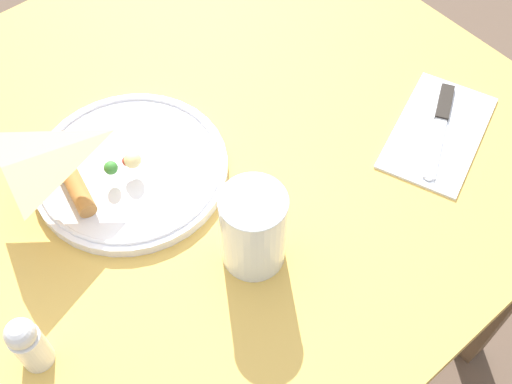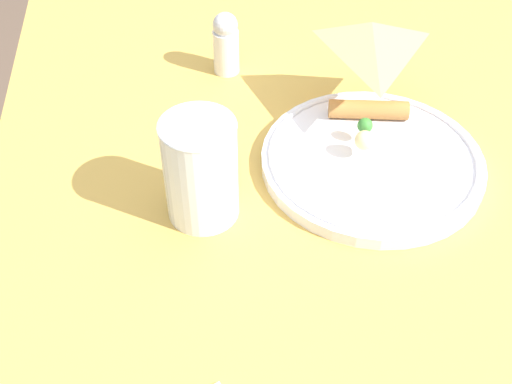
% 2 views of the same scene
% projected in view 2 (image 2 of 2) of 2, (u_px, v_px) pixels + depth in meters
% --- Properties ---
extents(dining_table, '(1.17, 0.88, 0.75)m').
position_uv_depth(dining_table, '(346.00, 224.00, 0.85)').
color(dining_table, gold).
rests_on(dining_table, ground_plane).
extents(plate_pizza, '(0.27, 0.27, 0.05)m').
position_uv_depth(plate_pizza, '(371.00, 155.00, 0.78)').
color(plate_pizza, white).
rests_on(plate_pizza, dining_table).
extents(milk_glass, '(0.08, 0.08, 0.12)m').
position_uv_depth(milk_glass, '(201.00, 173.00, 0.69)').
color(milk_glass, white).
rests_on(milk_glass, dining_table).
extents(salt_shaker, '(0.04, 0.04, 0.09)m').
position_uv_depth(salt_shaker, '(226.00, 43.00, 0.90)').
color(salt_shaker, silver).
rests_on(salt_shaker, dining_table).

